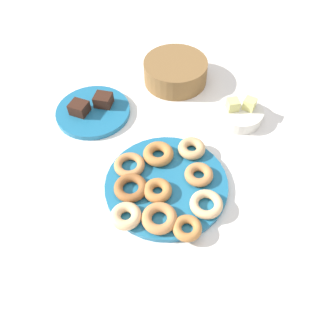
# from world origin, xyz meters

# --- Properties ---
(ground_plane) EXTENTS (2.40, 2.40, 0.00)m
(ground_plane) POSITION_xyz_m (0.00, 0.00, 0.00)
(ground_plane) COLOR white
(donut_plate) EXTENTS (0.35, 0.35, 0.02)m
(donut_plate) POSITION_xyz_m (0.00, 0.00, 0.01)
(donut_plate) COLOR #1E6B93
(donut_plate) RESTS_ON ground_plane
(donut_0) EXTENTS (0.12, 0.12, 0.02)m
(donut_0) POSITION_xyz_m (-0.11, 0.04, 0.03)
(donut_0) COLOR #C6844C
(donut_0) RESTS_ON donut_plate
(donut_1) EXTENTS (0.12, 0.12, 0.02)m
(donut_1) POSITION_xyz_m (0.12, -0.06, 0.03)
(donut_1) COLOR #EABC84
(donut_1) RESTS_ON donut_plate
(donut_2) EXTENTS (0.11, 0.11, 0.03)m
(donut_2) POSITION_xyz_m (0.06, 0.13, 0.03)
(donut_2) COLOR tan
(donut_2) RESTS_ON donut_plate
(donut_3) EXTENTS (0.08, 0.08, 0.03)m
(donut_3) POSITION_xyz_m (-0.02, -0.04, 0.03)
(donut_3) COLOR #BC7A3D
(donut_3) RESTS_ON donut_plate
(donut_4) EXTENTS (0.13, 0.13, 0.03)m
(donut_4) POSITION_xyz_m (0.00, -0.12, 0.03)
(donut_4) COLOR #C6844C
(donut_4) RESTS_ON donut_plate
(donut_5) EXTENTS (0.11, 0.11, 0.03)m
(donut_5) POSITION_xyz_m (0.09, 0.03, 0.03)
(donut_5) COLOR #C6844C
(donut_5) RESTS_ON donut_plate
(donut_6) EXTENTS (0.09, 0.09, 0.02)m
(donut_6) POSITION_xyz_m (-0.09, -0.04, 0.03)
(donut_6) COLOR #995B2D
(donut_6) RESTS_ON donut_plate
(donut_7) EXTENTS (0.11, 0.11, 0.03)m
(donut_7) POSITION_xyz_m (-0.09, -0.13, 0.03)
(donut_7) COLOR #EABC84
(donut_7) RESTS_ON donut_plate
(donut_8) EXTENTS (0.11, 0.11, 0.03)m
(donut_8) POSITION_xyz_m (-0.04, 0.09, 0.03)
(donut_8) COLOR #BC7A3D
(donut_8) RESTS_ON donut_plate
(donut_9) EXTENTS (0.08, 0.08, 0.02)m
(donut_9) POSITION_xyz_m (0.07, -0.14, 0.03)
(donut_9) COLOR #BC7A3D
(donut_9) RESTS_ON donut_plate
(cake_plate) EXTENTS (0.25, 0.25, 0.02)m
(cake_plate) POSITION_xyz_m (-0.29, 0.26, 0.01)
(cake_plate) COLOR #1E6B93
(cake_plate) RESTS_ON ground_plane
(brownie_near) EXTENTS (0.07, 0.06, 0.04)m
(brownie_near) POSITION_xyz_m (-0.33, 0.24, 0.04)
(brownie_near) COLOR #381E14
(brownie_near) RESTS_ON cake_plate
(brownie_far) EXTENTS (0.06, 0.06, 0.04)m
(brownie_far) POSITION_xyz_m (-0.26, 0.29, 0.04)
(brownie_far) COLOR #381E14
(brownie_far) RESTS_ON cake_plate
(basket) EXTENTS (0.30, 0.30, 0.08)m
(basket) POSITION_xyz_m (-0.04, 0.47, 0.04)
(basket) COLOR brown
(basket) RESTS_ON ground_plane
(fruit_bowl) EXTENTS (0.15, 0.15, 0.04)m
(fruit_bowl) POSITION_xyz_m (0.20, 0.31, 0.02)
(fruit_bowl) COLOR silver
(fruit_bowl) RESTS_ON ground_plane
(melon_chunk_left) EXTENTS (0.05, 0.05, 0.04)m
(melon_chunk_left) POSITION_xyz_m (0.17, 0.31, 0.06)
(melon_chunk_left) COLOR #DBD67A
(melon_chunk_left) RESTS_ON fruit_bowl
(melon_chunk_right) EXTENTS (0.05, 0.05, 0.04)m
(melon_chunk_right) POSITION_xyz_m (0.22, 0.32, 0.06)
(melon_chunk_right) COLOR #DBD67A
(melon_chunk_right) RESTS_ON fruit_bowl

